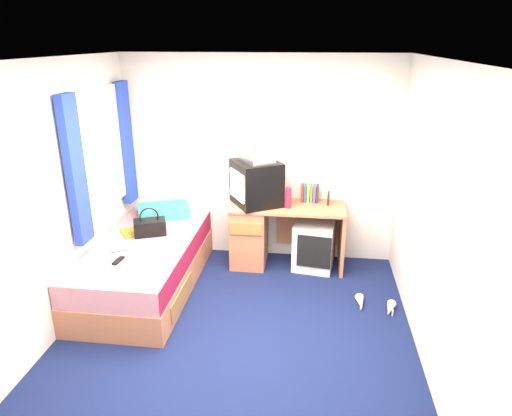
# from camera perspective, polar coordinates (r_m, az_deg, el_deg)

# --- Properties ---
(ground) EXTENTS (3.40, 3.40, 0.00)m
(ground) POSITION_cam_1_polar(r_m,az_deg,el_deg) (4.35, -2.44, -15.36)
(ground) COLOR #0C1438
(ground) RESTS_ON ground
(room_shell) EXTENTS (3.40, 3.40, 3.40)m
(room_shell) POSITION_cam_1_polar(r_m,az_deg,el_deg) (3.69, -2.78, 3.22)
(room_shell) COLOR white
(room_shell) RESTS_ON ground
(bed) EXTENTS (1.01, 2.00, 0.54)m
(bed) POSITION_cam_1_polar(r_m,az_deg,el_deg) (5.06, -13.59, -6.92)
(bed) COLOR #B9714D
(bed) RESTS_ON ground
(pillow) EXTENTS (0.69, 0.58, 0.13)m
(pillow) POSITION_cam_1_polar(r_m,az_deg,el_deg) (5.55, -11.47, -0.39)
(pillow) COLOR #1B60B1
(pillow) RESTS_ON bed
(desk) EXTENTS (1.30, 0.55, 0.75)m
(desk) POSITION_cam_1_polar(r_m,az_deg,el_deg) (5.38, 1.04, -2.95)
(desk) COLOR #B9714D
(desk) RESTS_ON ground
(storage_cube) EXTENTS (0.51, 0.51, 0.56)m
(storage_cube) POSITION_cam_1_polar(r_m,az_deg,el_deg) (5.38, 7.26, -4.61)
(storage_cube) COLOR silver
(storage_cube) RESTS_ON ground
(crt_tv) EXTENTS (0.66, 0.67, 0.50)m
(crt_tv) POSITION_cam_1_polar(r_m,az_deg,el_deg) (5.18, 0.01, 3.15)
(crt_tv) COLOR black
(crt_tv) RESTS_ON desk
(vcr) EXTENTS (0.46, 0.49, 0.08)m
(vcr) POSITION_cam_1_polar(r_m,az_deg,el_deg) (5.11, 0.06, 6.26)
(vcr) COLOR #B9BABC
(vcr) RESTS_ON crt_tv
(book_row) EXTENTS (0.20, 0.13, 0.20)m
(book_row) POSITION_cam_1_polar(r_m,az_deg,el_deg) (5.35, 6.74, 1.85)
(book_row) COLOR maroon
(book_row) RESTS_ON desk
(picture_frame) EXTENTS (0.03, 0.12, 0.14)m
(picture_frame) POSITION_cam_1_polar(r_m,az_deg,el_deg) (5.29, 9.04, 1.20)
(picture_frame) COLOR black
(picture_frame) RESTS_ON desk
(pink_water_bottle) EXTENTS (0.08, 0.08, 0.22)m
(pink_water_bottle) POSITION_cam_1_polar(r_m,az_deg,el_deg) (5.12, 4.04, 1.22)
(pink_water_bottle) COLOR red
(pink_water_bottle) RESTS_ON desk
(aerosol_can) EXTENTS (0.05, 0.05, 0.18)m
(aerosol_can) POSITION_cam_1_polar(r_m,az_deg,el_deg) (5.24, 3.17, 1.47)
(aerosol_can) COLOR silver
(aerosol_can) RESTS_ON desk
(handbag) EXTENTS (0.38, 0.30, 0.31)m
(handbag) POSITION_cam_1_polar(r_m,az_deg,el_deg) (5.06, -13.13, -2.29)
(handbag) COLOR black
(handbag) RESTS_ON bed
(towel) EXTENTS (0.32, 0.28, 0.09)m
(towel) POSITION_cam_1_polar(r_m,az_deg,el_deg) (4.60, -13.49, -5.32)
(towel) COLOR silver
(towel) RESTS_ON bed
(magazine) EXTENTS (0.34, 0.35, 0.01)m
(magazine) POSITION_cam_1_polar(r_m,az_deg,el_deg) (5.19, -15.25, -2.93)
(magazine) COLOR yellow
(magazine) RESTS_ON bed
(water_bottle) EXTENTS (0.20, 0.18, 0.07)m
(water_bottle) POSITION_cam_1_polar(r_m,az_deg,el_deg) (4.79, -16.38, -4.68)
(water_bottle) COLOR white
(water_bottle) RESTS_ON bed
(colour_swatch_fan) EXTENTS (0.23, 0.15, 0.01)m
(colour_swatch_fan) POSITION_cam_1_polar(r_m,az_deg,el_deg) (4.42, -15.98, -7.31)
(colour_swatch_fan) COLOR yellow
(colour_swatch_fan) RESTS_ON bed
(remote_control) EXTENTS (0.07, 0.16, 0.02)m
(remote_control) POSITION_cam_1_polar(r_m,az_deg,el_deg) (4.58, -16.84, -6.31)
(remote_control) COLOR black
(remote_control) RESTS_ON bed
(window_assembly) EXTENTS (0.11, 1.42, 1.40)m
(window_assembly) POSITION_cam_1_polar(r_m,az_deg,el_deg) (5.01, -18.72, 6.39)
(window_assembly) COLOR silver
(window_assembly) RESTS_ON room_shell
(white_heels) EXTENTS (0.40, 0.31, 0.09)m
(white_heels) POSITION_cam_1_polar(r_m,az_deg,el_deg) (4.80, 14.66, -11.75)
(white_heels) COLOR silver
(white_heels) RESTS_ON ground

